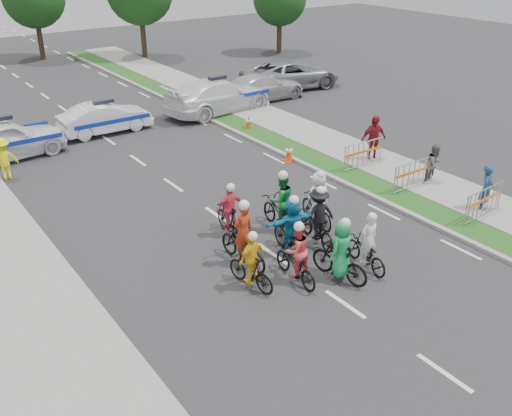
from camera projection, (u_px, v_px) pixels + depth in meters
ground at (345, 304)px, 14.19m from camera, size 90.00×90.00×0.00m
curb_right at (352, 187)px, 20.47m from camera, size 0.20×60.00×0.12m
grass_strip at (366, 182)px, 20.84m from camera, size 1.20×60.00×0.11m
sidewalk_right at (399, 171)px, 21.77m from camera, size 2.40×60.00×0.13m
sidewalk_left at (20, 296)px, 14.41m from camera, size 3.00×60.00×0.13m
rider_0 at (366, 249)px, 15.48m from camera, size 0.83×1.76×1.72m
rider_1 at (341, 256)px, 14.89m from camera, size 0.86×1.83×1.86m
rider_2 at (296, 259)px, 14.85m from camera, size 0.79×1.80×1.79m
rider_3 at (251, 266)px, 14.58m from camera, size 0.89×1.65×1.68m
rider_4 at (317, 221)px, 16.63m from camera, size 1.13×1.92×1.87m
rider_5 at (291, 230)px, 16.01m from camera, size 1.55×1.84×1.89m
rider_6 at (243, 243)px, 15.62m from camera, size 0.78×1.98×1.99m
rider_7 at (317, 204)px, 17.66m from camera, size 0.86×1.84×1.87m
rider_8 at (281, 208)px, 17.36m from camera, size 0.90×2.02×2.00m
rider_9 at (230, 215)px, 17.10m from camera, size 0.91×1.70×1.74m
police_car_0 at (4, 140)px, 22.75m from camera, size 4.93×2.37×1.62m
police_car_1 at (105, 118)px, 25.79m from camera, size 4.14×1.47×1.36m
police_car_2 at (218, 96)px, 28.59m from camera, size 5.99×2.92×1.68m
civilian_sedan at (263, 87)px, 30.71m from camera, size 4.83×2.00×1.40m
civilian_suv at (291, 74)px, 32.91m from camera, size 6.12×3.46×1.61m
spectator_0 at (486, 189)px, 18.46m from camera, size 0.70×0.59×1.63m
spectator_1 at (435, 165)px, 20.46m from camera, size 0.81×0.67×1.53m
spectator_2 at (373, 139)px, 22.39m from camera, size 1.19×0.66×1.91m
marshal_hiviz at (4, 159)px, 20.91m from camera, size 1.05×0.63×1.59m
barrier_0 at (483, 204)px, 18.02m from camera, size 2.02×0.60×1.12m
barrier_1 at (414, 176)px, 20.08m from camera, size 2.01×0.55×1.12m
barrier_2 at (363, 155)px, 21.88m from camera, size 2.01×0.53×1.12m
cone_0 at (289, 153)px, 22.73m from camera, size 0.40×0.40×0.70m
cone_1 at (249, 123)px, 26.22m from camera, size 0.40×0.40×0.70m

